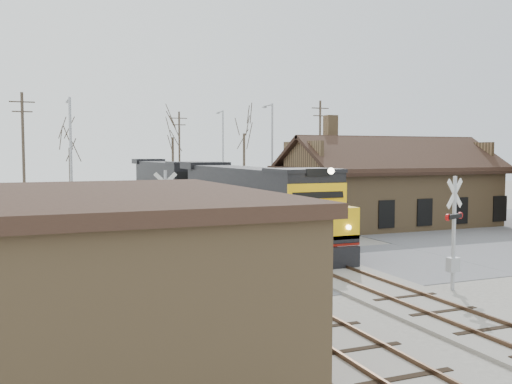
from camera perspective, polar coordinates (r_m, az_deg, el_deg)
ground at (r=26.21m, az=6.73°, el=-7.60°), size 140.00×140.00×0.00m
road at (r=26.21m, az=6.73°, el=-7.57°), size 60.00×9.00×0.03m
track_main at (r=39.81m, az=-3.79°, el=-3.50°), size 3.40×90.00×0.24m
track_siding at (r=38.64m, az=-10.15°, el=-3.79°), size 3.40×90.00×0.24m
depot at (r=42.35m, az=13.11°, el=0.03°), size 15.20×9.31×7.90m
commercial_building at (r=14.79m, az=-24.05°, el=-8.45°), size 12.40×10.40×4.30m
locomotive_lead at (r=33.80m, az=-0.50°, el=-0.89°), size 3.05×20.41×4.53m
locomotive_trailing at (r=53.52m, az=-8.73°, el=0.87°), size 3.05×20.41×4.29m
crossbuck_near at (r=22.97m, az=19.16°, el=-4.32°), size 1.19×0.53×4.36m
crossbuck_far at (r=28.10m, az=-9.01°, el=-2.63°), size 1.25×0.33×4.39m
streetlight_a at (r=40.24m, az=-18.04°, el=3.43°), size 0.25×2.04×8.92m
streetlight_b at (r=48.52m, az=1.56°, el=3.95°), size 0.25×2.04×9.36m
streetlight_c at (r=62.49m, az=-3.36°, el=4.16°), size 0.25×2.04×9.80m
utility_pole_a at (r=51.31m, az=-22.24°, el=3.79°), size 2.00×0.24×10.22m
utility_pole_b at (r=70.25m, az=-7.67°, el=4.01°), size 2.00×0.24×10.19m
utility_pole_c at (r=61.08m, az=6.41°, el=4.28°), size 2.00×0.24×10.71m
tree_b at (r=62.14m, az=-18.12°, el=5.09°), size 3.82×3.82×9.35m
tree_c at (r=74.46m, az=-8.35°, el=6.34°), size 4.79×4.79×11.73m
tree_d at (r=70.15m, az=-1.21°, el=6.90°), size 5.04×5.04×12.36m
tree_e at (r=69.40m, az=7.63°, el=4.97°), size 3.72×3.72×9.10m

